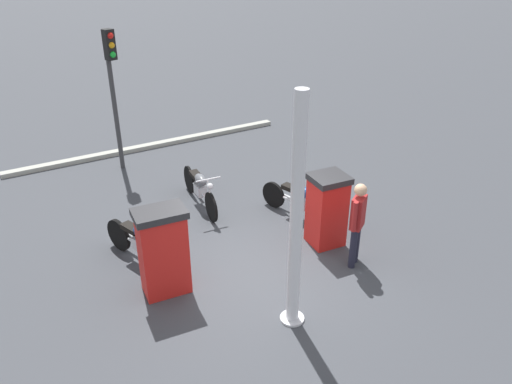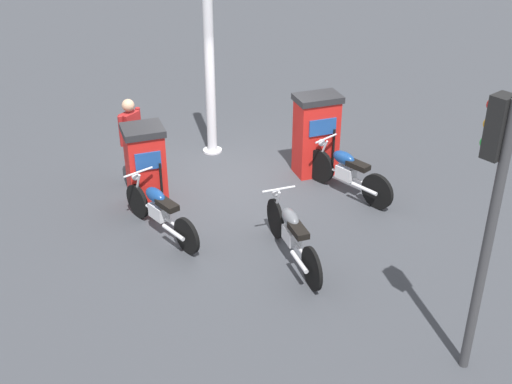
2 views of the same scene
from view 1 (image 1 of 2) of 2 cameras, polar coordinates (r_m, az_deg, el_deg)
The scene contains 10 objects.
ground_plane at distance 9.54m, azimuth -0.25°, elevation -8.61°, with size 120.00×120.00×0.00m, color #383A3F.
fuel_pump_near at distance 9.95m, azimuth 8.13°, elevation -1.99°, with size 0.72×0.73×1.52m.
fuel_pump_far at distance 8.66m, azimuth -10.62°, elevation -6.69°, with size 0.64×0.88×1.63m.
motorcycle_near_pump at distance 10.89m, azimuth 5.07°, elevation -0.93°, with size 2.00×0.85×0.95m.
motorcycle_far_pump at distance 9.64m, azimuth -13.12°, elevation -5.69°, with size 1.93×0.89×0.97m.
motorcycle_extra at distance 11.39m, azimuth -6.46°, elevation 0.54°, with size 2.18×0.56×0.98m.
attendant_person at distance 9.27m, azimuth 11.57°, elevation -3.13°, with size 0.41×0.51×1.71m.
roadside_traffic_light at distance 13.09m, azimuth -16.19°, elevation 12.60°, with size 0.40×0.29×3.63m.
canopy_support_pole at distance 7.34m, azimuth 4.65°, elevation -3.50°, with size 0.40×0.40×3.86m.
road_edge_kerb at distance 15.07m, azimuth -11.95°, elevation 5.23°, with size 0.65×8.17×0.12m.
Camera 1 is at (-6.87, 3.49, 5.62)m, focal length 34.82 mm.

